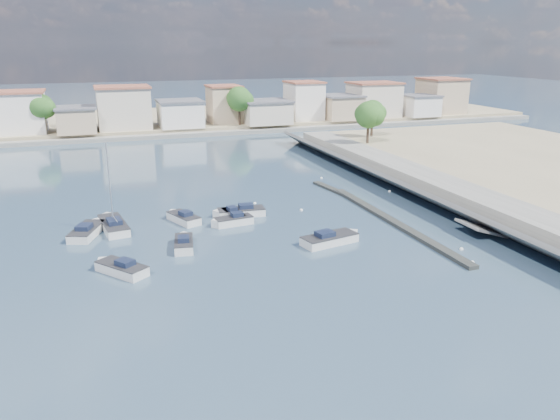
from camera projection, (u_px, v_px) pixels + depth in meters
The scene contains 17 objects.
ground at pixel (248, 168), 81.37m from camera, with size 400.00×400.00×0.00m, color #273B4F.
seawall_walkway at pixel (468, 197), 62.55m from camera, with size 5.00×90.00×1.80m, color slate.
breakwater at pixel (379, 214), 58.83m from camera, with size 2.00×31.02×0.35m.
far_shore_land at pixel (187, 119), 128.10m from camera, with size 160.00×40.00×1.40m, color gray.
far_shore_quay at pixel (205, 134), 109.23m from camera, with size 160.00×2.50×0.80m, color slate.
far_town at pixel (248, 106), 116.61m from camera, with size 113.01×12.80×8.35m.
shore_trees at pixel (249, 104), 107.54m from camera, with size 74.56×38.32×7.92m.
motorboat_a at pixel (120, 268), 44.14m from camera, with size 4.19×4.69×1.48m.
motorboat_b at pixel (184, 244), 49.60m from camera, with size 2.29×4.58×1.48m.
motorboat_c at pixel (239, 213), 58.66m from camera, with size 5.66×2.34×1.48m.
motorboat_d at pixel (232, 221), 55.75m from camera, with size 4.44×2.06×1.48m.
motorboat_e at pixel (88, 231), 52.93m from camera, with size 3.72×5.71×1.48m.
motorboat_f at pixel (183, 218), 56.83m from camera, with size 3.15×4.78×1.48m.
motorboat_g at pixel (234, 216), 57.39m from camera, with size 1.93×4.36×1.48m.
motorboat_h at pixel (332, 239), 50.73m from camera, with size 6.08×3.18×1.48m.
sailboat at pixel (113, 225), 54.65m from camera, with size 2.94×7.00×9.00m.
mooring_buoys at pixel (357, 211), 60.37m from camera, with size 17.84×32.31×0.35m.
Camera 1 is at (-21.67, -36.78, 17.86)m, focal length 35.00 mm.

